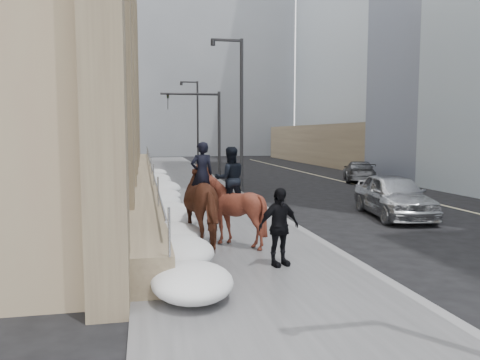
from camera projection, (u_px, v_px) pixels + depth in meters
name	position (u px, v px, depth m)	size (l,w,h in m)	color
ground	(244.00, 269.00, 10.77)	(140.00, 140.00, 0.00)	black
sidewalk	(196.00, 203.00, 20.50)	(5.00, 80.00, 0.12)	#49494B
curb	(254.00, 202.00, 21.04)	(0.24, 80.00, 0.12)	slate
lane_line	(412.00, 198.00, 22.64)	(0.15, 70.00, 0.01)	#BFB78C
limestone_building	(89.00, 38.00, 28.28)	(6.10, 44.00, 18.00)	#997F64
bg_building_mid	(184.00, 59.00, 68.66)	(30.00, 12.00, 28.00)	slate
bg_building_far	(119.00, 93.00, 78.72)	(24.00, 12.00, 20.00)	gray
streetlight_mid	(239.00, 105.00, 24.51)	(1.71, 0.24, 8.00)	#2D2D30
streetlight_far	(196.00, 118.00, 44.00)	(1.71, 0.24, 8.00)	#2D2D30
traffic_signal	(206.00, 121.00, 32.23)	(4.10, 0.22, 6.00)	#2D2D30
snow_bank	(165.00, 201.00, 18.33)	(1.70, 18.10, 0.76)	white
mounted_horse_left	(208.00, 202.00, 12.59)	(1.67, 2.80, 2.76)	#452114
mounted_horse_right	(231.00, 205.00, 12.49)	(1.61, 1.80, 2.63)	#502116
pedestrian	(279.00, 227.00, 10.53)	(1.04, 0.43, 1.78)	black
car_silver	(394.00, 195.00, 17.43)	(1.91, 4.76, 1.62)	#ACAFB4
car_grey	(359.00, 171.00, 30.45)	(1.87, 4.61, 1.34)	#4C4E53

